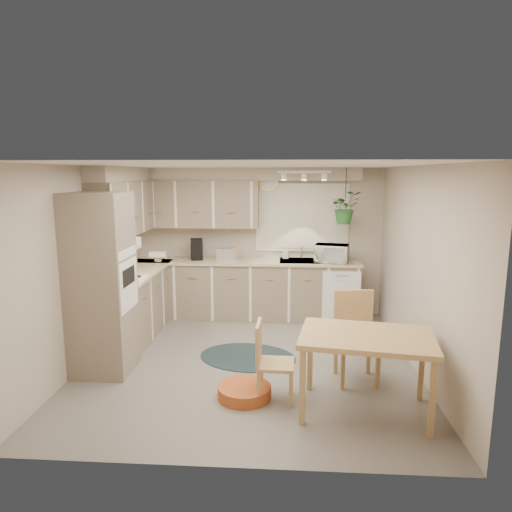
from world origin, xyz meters
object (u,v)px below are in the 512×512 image
chair_left (276,362)px  chair_back (357,338)px  pet_bed (244,392)px  microwave (332,251)px  braided_rug (248,357)px  dining_table (365,374)px

chair_left → chair_back: (0.89, 0.51, 0.09)m
chair_left → chair_back: chair_back is taller
chair_left → pet_bed: size_ratio=1.48×
chair_back → microwave: microwave is taller
braided_rug → microwave: (1.18, 1.58, 1.11)m
chair_left → microwave: microwave is taller
chair_back → pet_bed: bearing=16.5°
chair_back → pet_bed: chair_back is taller
chair_back → pet_bed: (-1.22, -0.48, -0.44)m
chair_left → chair_back: bearing=121.3°
dining_table → braided_rug: dining_table is taller
dining_table → braided_rug: (-1.25, 1.26, -0.39)m
dining_table → chair_left: bearing=168.5°
dining_table → chair_left: chair_left is taller
chair_left → microwave: (0.80, 2.66, 0.70)m
dining_table → chair_back: size_ratio=1.25×
pet_bed → braided_rug: bearing=93.1°
dining_table → chair_back: 0.69m
dining_table → pet_bed: bearing=170.5°
chair_back → pet_bed: 1.38m
chair_left → pet_bed: 0.48m
dining_table → microwave: 2.93m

